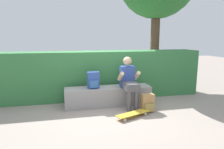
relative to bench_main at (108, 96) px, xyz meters
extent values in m
plane|color=gray|center=(0.00, -0.34, -0.23)|extent=(24.00, 24.00, 0.00)
cube|color=gray|center=(0.00, 0.00, 0.00)|extent=(2.12, 0.49, 0.46)
cube|color=#2D4793|center=(0.46, -0.07, 0.49)|extent=(0.34, 0.22, 0.52)
sphere|color=#D8AD84|center=(0.46, -0.07, 0.87)|extent=(0.21, 0.21, 0.21)
cube|color=#4C4C51|center=(0.46, -0.38, 0.31)|extent=(0.32, 0.40, 0.17)
cylinder|color=#4C4C51|center=(0.37, -0.53, 0.00)|extent=(0.11, 0.11, 0.46)
cylinder|color=#4C4C51|center=(0.55, -0.53, 0.00)|extent=(0.11, 0.11, 0.46)
cylinder|color=#D8AD84|center=(0.26, -0.21, 0.53)|extent=(0.09, 0.33, 0.27)
cylinder|color=#D8AD84|center=(0.66, -0.21, 0.53)|extent=(0.09, 0.33, 0.27)
cube|color=gold|center=(0.36, -0.90, -0.15)|extent=(0.82, 0.48, 0.02)
cylinder|color=silver|center=(0.59, -0.72, -0.20)|extent=(0.06, 0.05, 0.05)
cylinder|color=silver|center=(0.65, -0.86, -0.20)|extent=(0.06, 0.05, 0.05)
cylinder|color=silver|center=(0.07, -0.93, -0.20)|extent=(0.06, 0.05, 0.05)
cylinder|color=silver|center=(0.13, -1.07, -0.20)|extent=(0.06, 0.05, 0.05)
cube|color=#2D4C99|center=(-0.37, 0.00, 0.43)|extent=(0.28, 0.18, 0.40)
cube|color=#305F9C|center=(-0.37, -0.11, 0.35)|extent=(0.20, 0.05, 0.18)
cube|color=#A37A47|center=(0.79, -0.63, -0.03)|extent=(0.28, 0.18, 0.40)
cube|color=#9C8845|center=(0.79, -0.75, -0.11)|extent=(0.20, 0.05, 0.18)
cube|color=#33723C|center=(-0.22, 0.72, 0.42)|extent=(5.93, 0.71, 1.29)
cylinder|color=#473323|center=(1.90, 1.53, 1.31)|extent=(0.29, 0.29, 3.08)
camera|label=1|loc=(-0.96, -4.72, 1.43)|focal=32.11mm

